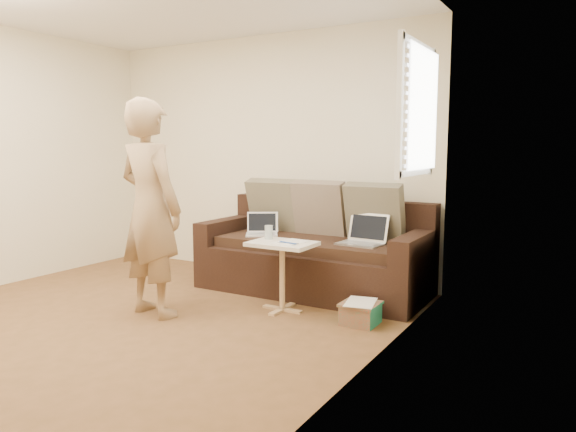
{
  "coord_description": "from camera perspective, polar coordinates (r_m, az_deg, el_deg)",
  "views": [
    {
      "loc": [
        3.23,
        -2.81,
        1.41
      ],
      "look_at": [
        0.8,
        1.4,
        0.78
      ],
      "focal_mm": 33.67,
      "sensor_mm": 36.0,
      "label": 1
    }
  ],
  "objects": [
    {
      "name": "floor",
      "position": [
        4.51,
        -18.37,
        -11.22
      ],
      "size": [
        4.5,
        4.5,
        0.0
      ],
      "primitive_type": "plane",
      "color": "brown",
      "rests_on": "ground"
    },
    {
      "name": "scissors",
      "position": [
        4.5,
        -0.0,
        -2.86
      ],
      "size": [
        0.2,
        0.14,
        0.02
      ],
      "primitive_type": null,
      "rotation": [
        0.0,
        0.0,
        -0.23
      ],
      "color": "silver",
      "rests_on": "side_table"
    },
    {
      "name": "striped_box",
      "position": [
        4.4,
        7.66,
        -10.11
      ],
      "size": [
        0.29,
        0.29,
        0.18
      ],
      "primitive_type": null,
      "color": "red",
      "rests_on": "ground"
    },
    {
      "name": "pillow_left",
      "position": [
        5.7,
        -1.54,
        1.14
      ],
      "size": [
        0.55,
        0.29,
        0.57
      ],
      "primitive_type": null,
      "rotation": [
        0.28,
        0.0,
        0.0
      ],
      "color": "brown",
      "rests_on": "sofa"
    },
    {
      "name": "laptop_silver",
      "position": [
        4.95,
        7.62,
        -3.03
      ],
      "size": [
        0.42,
        0.32,
        0.26
      ],
      "primitive_type": null,
      "rotation": [
        0.0,
        0.0,
        -0.1
      ],
      "color": "#B7BABC",
      "rests_on": "sofa"
    },
    {
      "name": "wall_back",
      "position": [
        6.0,
        -2.56,
        6.32
      ],
      "size": [
        4.0,
        0.0,
        4.0
      ],
      "primitive_type": "plane",
      "rotation": [
        1.57,
        0.0,
        0.0
      ],
      "color": "beige",
      "rests_on": "ground"
    },
    {
      "name": "pillow_mid",
      "position": [
        5.43,
        3.38,
        0.82
      ],
      "size": [
        0.55,
        0.27,
        0.57
      ],
      "primitive_type": null,
      "rotation": [
        0.24,
        0.0,
        0.0
      ],
      "color": "brown",
      "rests_on": "sofa"
    },
    {
      "name": "paper_on_table",
      "position": [
        4.58,
        0.3,
        -2.77
      ],
      "size": [
        0.25,
        0.33,
        0.0
      ],
      "primitive_type": null,
      "rotation": [
        0.0,
        0.0,
        -0.14
      ],
      "color": "white",
      "rests_on": "side_table"
    },
    {
      "name": "drinking_glass",
      "position": [
        4.73,
        -2.05,
        -1.73
      ],
      "size": [
        0.07,
        0.07,
        0.12
      ],
      "primitive_type": null,
      "color": "silver",
      "rests_on": "side_table"
    },
    {
      "name": "sofa",
      "position": [
        5.25,
        2.65,
        -3.43
      ],
      "size": [
        2.2,
        0.95,
        0.85
      ],
      "primitive_type": null,
      "color": "black",
      "rests_on": "ground"
    },
    {
      "name": "laptop_white",
      "position": [
        5.43,
        -2.8,
        -2.05
      ],
      "size": [
        0.39,
        0.36,
        0.23
      ],
      "primitive_type": null,
      "rotation": [
        0.0,
        0.0,
        0.56
      ],
      "color": "white",
      "rests_on": "sofa"
    },
    {
      "name": "wall_right",
      "position": [
        3.07,
        6.34,
        5.3
      ],
      "size": [
        0.0,
        4.5,
        4.5
      ],
      "primitive_type": "plane",
      "rotation": [
        1.57,
        0.0,
        -1.57
      ],
      "color": "beige",
      "rests_on": "ground"
    },
    {
      "name": "window_blinds",
      "position": [
        4.51,
        13.67,
        10.87
      ],
      "size": [
        0.12,
        0.88,
        1.08
      ],
      "primitive_type": null,
      "color": "white",
      "rests_on": "wall_right"
    },
    {
      "name": "person",
      "position": [
        4.6,
        -14.34,
        0.8
      ],
      "size": [
        0.71,
        0.53,
        1.8
      ],
      "primitive_type": "imported",
      "rotation": [
        0.0,
        0.0,
        3.01
      ],
      "color": "#997E53",
      "rests_on": "ground"
    },
    {
      "name": "side_table",
      "position": [
        4.66,
        -0.61,
        -6.4
      ],
      "size": [
        0.55,
        0.38,
        0.6
      ],
      "primitive_type": null,
      "color": "silver",
      "rests_on": "ground"
    },
    {
      "name": "pillow_right",
      "position": [
        5.15,
        9.12,
        0.38
      ],
      "size": [
        0.55,
        0.28,
        0.57
      ],
      "primitive_type": null,
      "rotation": [
        0.26,
        0.0,
        0.0
      ],
      "color": "brown",
      "rests_on": "sofa"
    }
  ]
}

